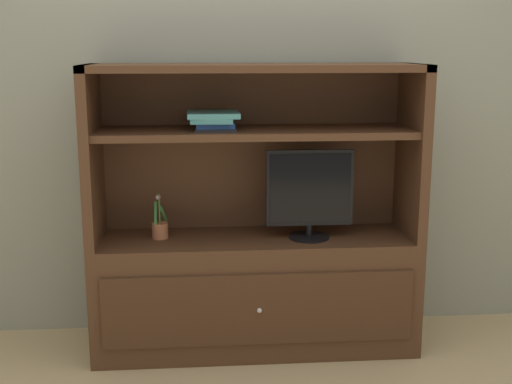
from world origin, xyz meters
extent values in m
plane|color=tan|center=(0.00, 0.00, 0.00)|extent=(8.00, 8.00, 0.00)
cube|color=gray|center=(0.00, 0.75, 1.40)|extent=(6.00, 0.10, 2.80)
cube|color=#4C2D1C|center=(0.00, 0.40, 0.30)|extent=(1.67, 0.47, 0.60)
cube|color=#462A19|center=(0.00, 0.16, 0.30)|extent=(1.54, 0.02, 0.36)
sphere|color=silver|center=(0.00, 0.14, 0.30)|extent=(0.02, 0.02, 0.02)
cube|color=#4C2D1C|center=(-0.81, 0.40, 1.05)|extent=(0.05, 0.47, 0.88)
cube|color=#4C2D1C|center=(0.81, 0.40, 1.05)|extent=(0.05, 0.47, 0.88)
cube|color=#4C2D1C|center=(0.00, 0.62, 1.05)|extent=(1.67, 0.02, 0.88)
cube|color=#4C2D1C|center=(0.00, 0.40, 1.47)|extent=(1.67, 0.47, 0.04)
cube|color=#4C2D1C|center=(0.00, 0.40, 1.15)|extent=(1.57, 0.42, 0.04)
cylinder|color=black|center=(0.28, 0.36, 0.61)|extent=(0.21, 0.21, 0.01)
cylinder|color=black|center=(0.28, 0.36, 0.64)|extent=(0.03, 0.03, 0.06)
cube|color=black|center=(0.28, 0.36, 0.87)|extent=(0.44, 0.02, 0.39)
cube|color=black|center=(0.28, 0.35, 0.87)|extent=(0.41, 0.00, 0.35)
cylinder|color=#B26642|center=(-0.49, 0.42, 0.64)|extent=(0.08, 0.08, 0.08)
cylinder|color=#3D6B33|center=(-0.49, 0.42, 0.76)|extent=(0.01, 0.01, 0.15)
cube|color=#2D7A38|center=(-0.47, 0.41, 0.74)|extent=(0.04, 0.11, 0.11)
cube|color=#2D7A38|center=(-0.51, 0.42, 0.74)|extent=(0.01, 0.07, 0.11)
sphere|color=#DB9EC6|center=(-0.50, 0.43, 0.82)|extent=(0.02, 0.02, 0.02)
cube|color=black|center=(-0.19, 0.41, 1.17)|extent=(0.21, 0.32, 0.01)
cube|color=#2D519E|center=(-0.20, 0.40, 1.19)|extent=(0.19, 0.25, 0.03)
cube|color=teal|center=(-0.21, 0.41, 1.22)|extent=(0.22, 0.31, 0.02)
cube|color=teal|center=(-0.21, 0.39, 1.24)|extent=(0.26, 0.26, 0.03)
camera|label=1|loc=(-0.27, -2.90, 1.57)|focal=46.59mm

